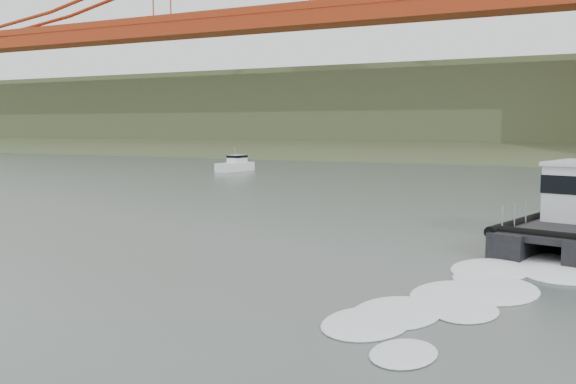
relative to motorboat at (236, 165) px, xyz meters
name	(u,v)px	position (x,y,z in m)	size (l,w,h in m)	color
ground	(223,276)	(27.66, -46.39, -0.75)	(400.00, 400.00, 0.00)	#45524D
headlands	(546,118)	(27.66, 79.11, 6.29)	(500.00, 105.36, 27.12)	#414E2C
motorboat	(236,165)	(0.00, 0.00, 0.00)	(2.40, 5.63, 3.01)	white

